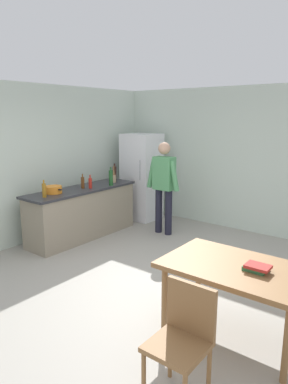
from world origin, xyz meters
TOP-DOWN VIEW (x-y plane):
  - ground_plane at (0.00, 0.00)m, footprint 14.00×14.00m
  - wall_back at (0.00, 3.00)m, footprint 6.40×0.12m
  - wall_left at (-2.60, 0.20)m, footprint 0.12×5.60m
  - kitchen_counter at (-2.00, 0.80)m, footprint 0.64×2.20m
  - refrigerator at (-1.90, 2.40)m, footprint 0.70×0.67m
  - person at (-0.95, 1.85)m, footprint 0.70×0.22m
  - dining_table at (1.40, -0.30)m, footprint 1.40×0.90m
  - chair at (1.40, -1.27)m, footprint 0.42×0.42m
  - cooking_pot at (-2.06, 0.24)m, footprint 0.40×0.28m
  - utensil_jar at (-1.94, 1.56)m, footprint 0.11×0.11m
  - bottle_beer_brown at (-1.98, 0.81)m, footprint 0.06×0.06m
  - bottle_wine_green at (-1.77, 1.32)m, footprint 0.08×0.08m
  - bottle_wine_dark at (-2.06, 1.73)m, footprint 0.08×0.08m
  - bottle_oil_amber at (-1.93, -0.04)m, footprint 0.06×0.06m
  - bottle_sauce_red at (-1.88, 0.90)m, footprint 0.06×0.06m
  - book_stack at (1.59, -0.30)m, footprint 0.24×0.21m

SIDE VIEW (x-z plane):
  - ground_plane at x=0.00m, z-range 0.00..0.00m
  - kitchen_counter at x=-2.00m, z-range 0.00..0.90m
  - chair at x=1.40m, z-range 0.08..0.99m
  - dining_table at x=1.40m, z-range 0.30..1.05m
  - book_stack at x=1.59m, z-range 0.75..0.82m
  - refrigerator at x=-1.90m, z-range 0.00..1.80m
  - cooking_pot at x=-2.06m, z-range 0.90..1.02m
  - person at x=-0.95m, z-range 0.13..1.83m
  - utensil_jar at x=-1.94m, z-range 0.82..1.14m
  - bottle_sauce_red at x=-1.88m, z-range 0.88..1.12m
  - bottle_beer_brown at x=-1.98m, z-range 0.88..1.14m
  - bottle_oil_amber at x=-1.93m, z-range 0.88..1.16m
  - bottle_wine_green at x=-1.77m, z-range 0.88..1.22m
  - bottle_wine_dark at x=-2.06m, z-range 0.88..1.22m
  - wall_back at x=0.00m, z-range 0.00..2.70m
  - wall_left at x=-2.60m, z-range 0.00..2.70m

